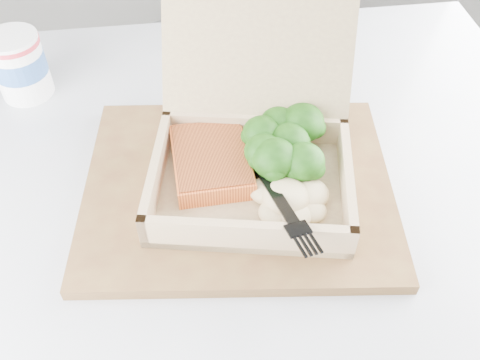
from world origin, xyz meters
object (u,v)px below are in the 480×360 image
cafe_table (248,304)px  serving_tray (238,187)px  takeout_container (253,136)px  paper_cup (19,64)px

cafe_table → serving_tray: bearing=80.0°
cafe_table → serving_tray: 0.21m
cafe_table → takeout_container: size_ratio=3.28×
takeout_container → paper_cup: (-0.21, 0.30, -0.02)m
cafe_table → serving_tray: (0.01, 0.05, 0.21)m
cafe_table → paper_cup: bearing=115.8°
cafe_table → takeout_container: bearing=59.7°
serving_tray → paper_cup: paper_cup is taller
cafe_table → serving_tray: size_ratio=3.09×
takeout_container → paper_cup: takeout_container is taller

